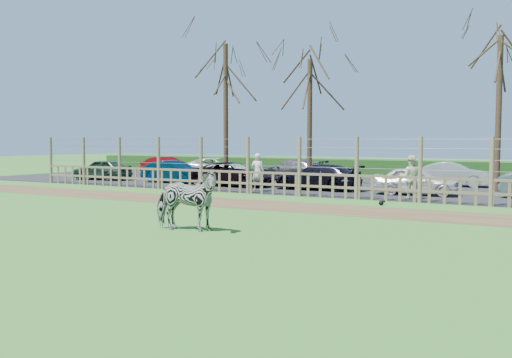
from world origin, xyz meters
The scene contains 21 objects.
ground centered at (0.00, 0.00, 0.00)m, with size 120.00×120.00×0.00m, color #5C9635.
dirt_strip centered at (0.00, 4.50, 0.01)m, with size 34.00×2.80×0.01m, color brown.
asphalt centered at (0.00, 14.50, 0.02)m, with size 44.00×13.00×0.04m, color #232326.
hedge centered at (0.00, 21.50, 0.55)m, with size 46.00×2.00×1.10m, color #1E4716.
fence centered at (0.00, 8.00, 0.80)m, with size 30.16×0.16×2.50m.
tree_left centered at (-6.50, 12.50, 5.62)m, with size 4.80×4.80×7.88m.
tree_mid centered at (-2.00, 13.50, 4.87)m, with size 4.80×4.80×6.83m.
tree_right centered at (7.00, 14.00, 5.24)m, with size 4.80×4.80×7.35m.
zebra centered at (1.26, -1.69, 0.81)m, with size 0.87×1.92×1.62m, color gray.
visitor_a centered at (-2.47, 8.82, 0.90)m, with size 0.63×0.41×1.72m, color silver.
visitor_b centered at (4.43, 8.82, 0.90)m, with size 0.84×0.65×1.72m, color #E8EDB7.
crow centered at (3.99, 6.47, 0.10)m, with size 0.24×0.18×0.20m.
car_0 centered at (-13.96, 10.80, 0.64)m, with size 1.42×3.52×1.20m, color #254132.
car_1 centered at (-8.94, 11.05, 0.64)m, with size 1.27×3.64×1.20m, color #032441.
car_2 centered at (-4.99, 10.76, 0.64)m, with size 1.99×4.32×1.20m, color black.
car_3 centered at (-0.40, 10.85, 0.64)m, with size 1.68×4.13×1.20m, color black.
car_4 centered at (4.23, 10.60, 0.64)m, with size 1.42×3.52×1.20m, color white.
car_7 centered at (-13.26, 15.94, 0.64)m, with size 1.27×3.64×1.20m, color #93050F.
car_8 centered at (-9.34, 15.97, 0.64)m, with size 1.99×4.32×1.20m, color silver.
car_9 centered at (-4.15, 15.73, 0.64)m, with size 1.68×4.13×1.20m, color #615D5F.
car_11 centered at (4.71, 16.03, 0.64)m, with size 1.27×3.64×1.20m, color #B8C2B7.
Camera 1 is at (10.09, -13.67, 2.40)m, focal length 40.00 mm.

